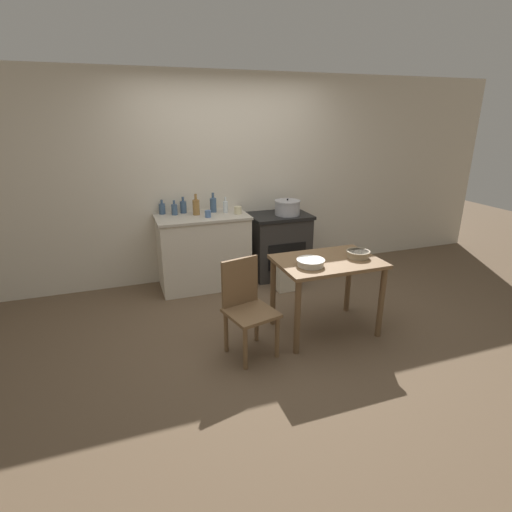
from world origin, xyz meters
The scene contains 18 objects.
ground_plane centered at (0.00, 0.00, 0.00)m, with size 14.00×14.00×0.00m, color brown.
wall_back centered at (0.00, 1.58, 1.27)m, with size 8.00×0.07×2.55m.
counter_cabinet centered at (-0.42, 1.25, 0.45)m, with size 1.10×0.62×0.91m.
stove centered at (0.60, 1.27, 0.42)m, with size 0.77×0.59×0.83m.
work_table centered at (0.45, -0.25, 0.63)m, with size 0.97×0.67×0.75m.
chair centered at (-0.39, -0.35, 0.46)m, with size 0.48×0.48×0.86m.
flour_sack centered at (0.50, 0.77, 0.18)m, with size 0.25×0.18×0.35m, color beige.
stock_pot centered at (0.68, 1.21, 0.93)m, with size 0.33×0.33×0.21m.
mixing_bowl_large centered at (0.23, -0.34, 0.78)m, with size 0.26×0.26×0.06m.
mixing_bowl_small centered at (0.76, -0.29, 0.79)m, with size 0.23×0.23×0.07m.
bottle_far_left centered at (-0.86, 1.48, 0.97)m, with size 0.07×0.07×0.18m.
bottle_left centered at (-0.61, 1.46, 0.98)m, with size 0.08×0.08×0.20m.
bottle_mid_left centered at (-0.48, 1.30, 1.00)m, with size 0.08×0.08×0.25m.
bottle_center_left centered at (-0.25, 1.38, 1.00)m, with size 0.08×0.08×0.24m.
bottle_center centered at (-0.72, 1.39, 0.97)m, with size 0.07×0.07×0.18m.
bottle_center_right centered at (-0.11, 1.30, 0.98)m, with size 0.06×0.06×0.19m.
cup_mid_right centered at (0.01, 1.18, 0.95)m, with size 0.09×0.09×0.09m, color beige.
cup_right centered at (-0.37, 1.14, 0.95)m, with size 0.07×0.07×0.08m, color #4C6B99.
Camera 1 is at (-1.38, -3.37, 2.04)m, focal length 28.00 mm.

